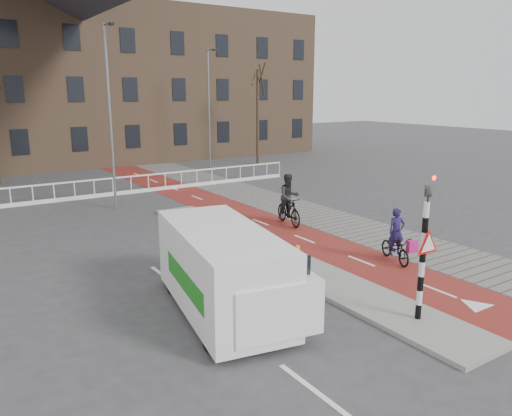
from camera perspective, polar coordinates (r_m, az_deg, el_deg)
ground at (r=14.61m, az=13.31°, el=-9.17°), size 120.00×120.00×0.00m
bike_lane at (r=22.99m, az=-2.26°, el=-0.56°), size 2.50×60.00×0.01m
sidewalk at (r=24.51m, az=3.36°, el=0.29°), size 3.00×60.00×0.01m
curb_island at (r=16.99m, az=1.84°, el=-5.38°), size 1.80×16.00×0.12m
traffic_signal at (r=12.29m, az=18.68°, el=-3.98°), size 0.80×0.80×3.68m
bollard at (r=15.47m, az=4.78°, el=-5.63°), size 0.12×0.12×0.74m
cyclist_near at (r=16.95m, az=15.70°, el=-3.98°), size 1.10×1.79×1.79m
cyclist_far at (r=20.82m, az=3.76°, el=0.47°), size 1.04×2.09×2.14m
van at (r=12.54m, az=-3.93°, el=-7.00°), size 2.91×5.35×2.18m
railing at (r=27.13m, az=-22.05°, el=1.25°), size 28.00×0.10×0.99m
townhouse_row at (r=41.81m, az=-24.50°, el=15.28°), size 46.00×10.00×15.90m
tree_right at (r=38.23m, az=0.20°, el=10.29°), size 0.22×0.22×7.06m
streetlight_near at (r=24.16m, az=-16.31°, el=9.67°), size 0.12×0.12×8.41m
streetlight_right at (r=36.32m, az=-5.40°, el=11.11°), size 0.12×0.12×8.36m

